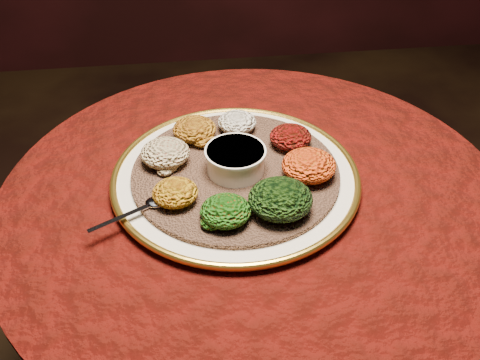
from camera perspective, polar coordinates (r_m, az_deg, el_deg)
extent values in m
cylinder|color=black|center=(1.29, 1.30, -14.50)|extent=(0.12, 0.12, 0.68)
cylinder|color=black|center=(1.02, 1.59, -2.54)|extent=(0.80, 0.80, 0.04)
cylinder|color=#3C0805|center=(1.13, 1.46, -8.04)|extent=(0.93, 0.93, 0.34)
cylinder|color=#3C0805|center=(1.01, 1.62, -1.40)|extent=(0.96, 0.96, 0.01)
cylinder|color=silver|center=(1.01, -0.47, 0.20)|extent=(0.55, 0.55, 0.02)
torus|color=gold|center=(1.01, -0.48, 0.50)|extent=(0.47, 0.47, 0.01)
cylinder|color=brown|center=(1.01, -0.48, 0.81)|extent=(0.50, 0.50, 0.01)
cylinder|color=white|center=(0.99, -0.49, 2.11)|extent=(0.11, 0.11, 0.05)
cylinder|color=white|center=(0.97, -0.49, 3.10)|extent=(0.11, 0.11, 0.01)
cylinder|color=#581304|center=(0.98, -0.49, 2.77)|extent=(0.09, 0.09, 0.01)
ellipsoid|color=silver|center=(0.94, -8.83, -2.30)|extent=(0.04, 0.03, 0.01)
cube|color=silver|center=(0.92, -12.67, -3.96)|extent=(0.11, 0.06, 0.00)
ellipsoid|color=white|center=(1.10, -0.32, 6.19)|extent=(0.08, 0.08, 0.04)
ellipsoid|color=black|center=(1.06, 5.42, 4.60)|extent=(0.08, 0.08, 0.04)
ellipsoid|color=#B6790F|center=(0.98, 7.35, 1.55)|extent=(0.10, 0.10, 0.05)
ellipsoid|color=black|center=(0.90, 4.33, -2.03)|extent=(0.11, 0.10, 0.05)
ellipsoid|color=maroon|center=(0.89, -1.53, -3.31)|extent=(0.09, 0.08, 0.04)
ellipsoid|color=#BC8610|center=(0.93, -6.93, -1.34)|extent=(0.08, 0.08, 0.04)
ellipsoid|color=maroon|center=(1.02, -7.98, 2.88)|extent=(0.09, 0.09, 0.04)
ellipsoid|color=#A46A13|center=(1.08, -4.88, 5.42)|extent=(0.09, 0.08, 0.04)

